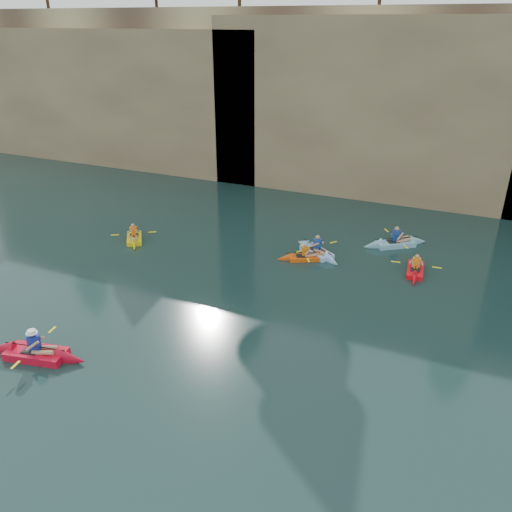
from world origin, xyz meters
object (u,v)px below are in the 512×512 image
at_px(kayaker_ltblue_near, 317,251).
at_px(kayaker_red_far, 415,270).
at_px(main_kayaker, 36,353).
at_px(kayaker_orange, 305,257).

height_order(kayaker_ltblue_near, kayaker_red_far, kayaker_ltblue_near).
bearing_deg(main_kayaker, kayaker_ltblue_near, 50.58).
xyz_separation_m(main_kayaker, kayaker_red_far, (11.27, 12.05, -0.04)).
bearing_deg(kayaker_red_far, main_kayaker, 132.24).
height_order(kayaker_orange, kayaker_ltblue_near, kayaker_ltblue_near).
bearing_deg(kayaker_ltblue_near, kayaker_orange, -78.95).
height_order(kayaker_orange, kayaker_red_far, kayaker_red_far).
bearing_deg(main_kayaker, kayaker_orange, 50.30).
xyz_separation_m(kayaker_orange, kayaker_red_far, (5.19, 0.76, 0.01)).
relative_size(main_kayaker, kayaker_orange, 1.40).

